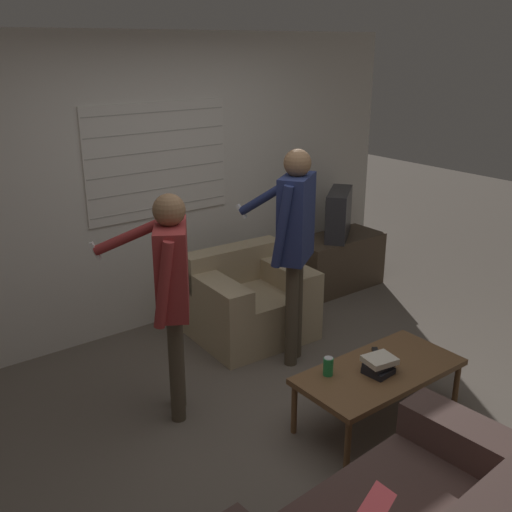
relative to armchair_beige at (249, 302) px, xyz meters
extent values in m
plane|color=#665B51|center=(-0.40, -1.28, -0.31)|extent=(16.00, 16.00, 0.00)
cube|color=silver|center=(-0.40, 0.75, 0.96)|extent=(5.20, 0.06, 2.55)
cube|color=silver|center=(-0.43, 0.71, 1.18)|extent=(1.34, 0.02, 0.97)
cube|color=#A4A099|center=(-0.43, 0.70, 0.78)|extent=(1.31, 0.00, 0.01)
cube|color=#A4A099|center=(-0.43, 0.70, 0.94)|extent=(1.31, 0.00, 0.01)
cube|color=#A4A099|center=(-0.43, 0.70, 1.10)|extent=(1.31, 0.00, 0.01)
cube|color=#A4A099|center=(-0.43, 0.70, 1.27)|extent=(1.31, 0.00, 0.01)
cube|color=#A4A099|center=(-0.43, 0.70, 1.43)|extent=(1.31, 0.00, 0.01)
cube|color=#A4A099|center=(-0.43, 0.70, 1.59)|extent=(1.31, 0.00, 0.01)
cube|color=#4C3833|center=(-0.41, -2.55, 0.21)|extent=(0.30, 0.91, 0.19)
cube|color=tan|center=(0.00, -0.04, -0.10)|extent=(0.98, 0.85, 0.42)
cube|color=tan|center=(0.01, 0.26, 0.27)|extent=(0.95, 0.25, 0.32)
cube|color=tan|center=(0.35, -0.06, 0.21)|extent=(0.28, 0.81, 0.19)
cube|color=tan|center=(-0.35, -0.02, 0.21)|extent=(0.28, 0.81, 0.19)
cube|color=brown|center=(-0.08, -1.56, 0.07)|extent=(1.15, 0.57, 0.04)
cylinder|color=brown|center=(-0.61, -1.32, -0.13)|extent=(0.04, 0.04, 0.36)
cylinder|color=brown|center=(0.46, -1.32, -0.13)|extent=(0.04, 0.04, 0.36)
cylinder|color=brown|center=(-0.61, -1.81, -0.13)|extent=(0.04, 0.04, 0.36)
cylinder|color=brown|center=(0.46, -1.81, -0.13)|extent=(0.04, 0.04, 0.36)
cube|color=#4C3D2D|center=(1.38, 0.32, -0.03)|extent=(0.99, 0.46, 0.56)
cube|color=#2D2D33|center=(1.38, 0.32, 0.49)|extent=(0.60, 0.54, 0.48)
cube|color=black|center=(1.31, 0.40, 0.49)|extent=(0.42, 0.34, 0.40)
cylinder|color=#4C4233|center=(-1.14, -0.72, 0.08)|extent=(0.10, 0.10, 0.79)
cylinder|color=#4C4233|center=(-1.06, -0.58, 0.08)|extent=(0.10, 0.10, 0.79)
cube|color=maroon|center=(-1.10, -0.65, 0.77)|extent=(0.41, 0.50, 0.59)
sphere|color=#846042|center=(-1.10, -0.65, 1.16)|extent=(0.21, 0.21, 0.21)
cylinder|color=maroon|center=(-1.27, -0.85, 0.76)|extent=(0.17, 0.14, 0.56)
cylinder|color=maroon|center=(-1.19, -0.30, 0.92)|extent=(0.50, 0.34, 0.28)
cube|color=white|center=(-1.41, -0.17, 0.82)|extent=(0.08, 0.07, 0.13)
cylinder|color=#4C4233|center=(-0.04, -0.62, 0.12)|extent=(0.10, 0.10, 0.87)
cylinder|color=#4C4233|center=(0.08, -0.54, 0.12)|extent=(0.10, 0.10, 0.87)
cube|color=navy|center=(0.02, -0.58, 0.89)|extent=(0.44, 0.39, 0.66)
sphere|color=#846042|center=(0.02, -0.58, 1.31)|extent=(0.21, 0.21, 0.21)
cylinder|color=navy|center=(-0.19, -0.66, 0.88)|extent=(0.15, 0.17, 0.63)
cylinder|color=navy|center=(0.05, -0.24, 1.01)|extent=(0.37, 0.50, 0.41)
cube|color=white|center=(-0.09, -0.03, 0.84)|extent=(0.09, 0.10, 0.12)
cube|color=black|center=(-0.13, -1.59, 0.11)|extent=(0.18, 0.18, 0.04)
cube|color=black|center=(-0.11, -1.59, 0.15)|extent=(0.22, 0.14, 0.03)
cube|color=beige|center=(-0.12, -1.59, 0.19)|extent=(0.22, 0.19, 0.04)
cylinder|color=#238E47|center=(-0.40, -1.41, 0.15)|extent=(0.07, 0.07, 0.12)
cylinder|color=silver|center=(-0.40, -1.41, 0.22)|extent=(0.06, 0.06, 0.00)
cube|color=black|center=(0.05, -1.41, 0.10)|extent=(0.11, 0.13, 0.02)
camera|label=1|loc=(-2.85, -3.84, 2.14)|focal=42.00mm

